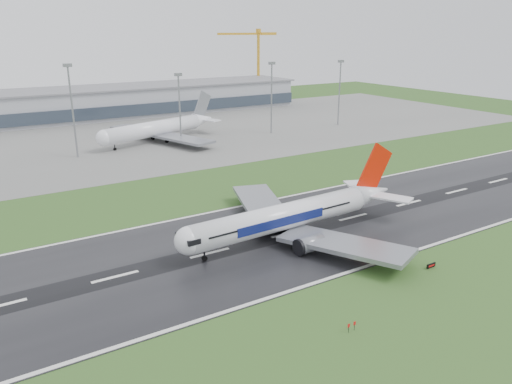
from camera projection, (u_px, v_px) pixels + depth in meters
ground at (288, 234)px, 113.81m from camera, size 520.00×520.00×0.00m
runway at (288, 234)px, 113.80m from camera, size 400.00×45.00×0.10m
apron at (122, 138)px, 214.84m from camera, size 400.00×130.00×0.08m
terminal at (86, 104)px, 261.03m from camera, size 240.00×36.00×15.00m
main_airliner at (297, 198)px, 110.30m from camera, size 61.98×59.27×17.56m
parked_airliner at (157, 120)px, 205.56m from camera, size 76.35×73.66×18.01m
tower_crane at (258, 65)px, 326.87m from camera, size 46.15×6.81×45.43m
runway_sign at (431, 266)px, 97.23m from camera, size 2.31×0.68×1.04m
floodmast_2 at (73, 113)px, 177.56m from camera, size 0.64×0.64×32.38m
floodmast_3 at (180, 111)px, 198.98m from camera, size 0.64×0.64×27.39m
floodmast_4 at (271, 100)px, 220.61m from camera, size 0.64×0.64×30.33m
floodmast_5 at (339, 94)px, 240.42m from camera, size 0.64×0.64×29.94m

